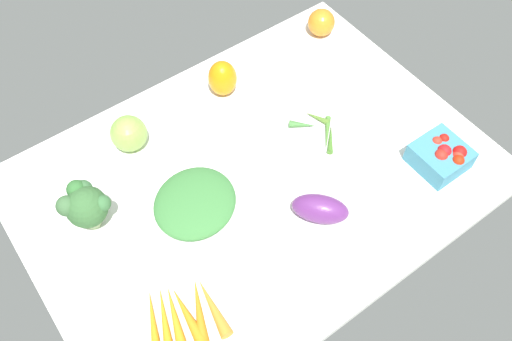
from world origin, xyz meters
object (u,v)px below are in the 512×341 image
Objects in this scene: bell_pepper_orange at (222,78)px; heirloom_tomato_orange at (321,22)px; berry_basket at (442,156)px; broccoli_head at (85,205)px; eggplant at (320,209)px; heirloom_tomato_green at (129,133)px; carrot_bunch at (184,316)px; leafy_greens_clump at (195,203)px; okra_pile at (318,129)px.

heirloom_tomato_orange is at bearing 3.89° from bell_pepper_orange.
berry_basket is 79.46cm from broccoli_head.
heirloom_tomato_orange is (78.41, 17.18, -3.42)cm from broccoli_head.
berry_basket is at bearing 38.40° from eggplant.
eggplant is 47.58cm from heirloom_tomato_green.
carrot_bunch is (-12.48, -43.62, -3.07)cm from heirloom_tomato_green.
leafy_greens_clump is (-20.67, 17.52, -0.73)cm from eggplant.
eggplant is at bearing -34.46° from broccoli_head.
broccoli_head is at bearing -161.44° from bell_pepper_orange.
broccoli_head is at bearing -141.44° from heirloom_tomato_green.
broccoli_head reaches higher than berry_basket.
berry_basket reaches higher than carrot_bunch.
broccoli_head is 1.52× the size of heirloom_tomato_orange.
eggplant is 27.10cm from leafy_greens_clump.
bell_pepper_orange is 1.13× the size of heirloom_tomato_green.
broccoli_head reaches higher than bell_pepper_orange.
berry_basket is at bearing -23.83° from leafy_greens_clump.
bell_pepper_orange is 60.03cm from carrot_bunch.
broccoli_head reaches higher than heirloom_tomato_orange.
heirloom_tomato_orange is (58.59, 27.46, 1.32)cm from leafy_greens_clump.
berry_basket is 50.91cm from heirloom_tomato_orange.
heirloom_tomato_green is at bearing 167.90° from eggplant.
leafy_greens_clump is at bearing -27.40° from broccoli_head.
bell_pepper_orange is (44.26, 14.86, -2.26)cm from broccoli_head.
heirloom_tomato_orange is at bearing 82.79° from berry_basket.
okra_pile is at bearing -30.62° from heirloom_tomato_green.
berry_basket is 0.81× the size of okra_pile.
broccoli_head reaches higher than okra_pile.
eggplant is 0.71× the size of carrot_bunch.
heirloom_tomato_orange is (34.15, 2.32, -1.16)cm from bell_pepper_orange.
carrot_bunch is at bearing -127.69° from leafy_greens_clump.
eggplant is 0.65× the size of leafy_greens_clump.
leafy_greens_clump is 24.10cm from heirloom_tomato_green.
carrot_bunch is at bearing -128.08° from eggplant.
berry_basket is 0.60× the size of leafy_greens_clump.
bell_pepper_orange is at bearing -176.11° from heirloom_tomato_orange.
leafy_greens_clump reaches higher than carrot_bunch.
heirloom_tomato_orange is 87.68cm from carrot_bunch.
heirloom_tomato_orange reaches higher than berry_basket.
okra_pile is 55.18cm from carrot_bunch.
heirloom_tomato_green is at bearing 38.56° from broccoli_head.
broccoli_head is 22.83cm from leafy_greens_clump.
heirloom_tomato_green reaches higher than heirloom_tomato_orange.
leafy_greens_clump is (19.83, -10.28, -4.74)cm from broccoli_head.
heirloom_tomato_green is (-27.21, -1.27, -0.57)cm from bell_pepper_orange.
carrot_bunch is at bearing -147.41° from heirloom_tomato_orange.
heirloom_tomato_green is 61.47cm from heirloom_tomato_orange.
broccoli_head is 0.65× the size of carrot_bunch.
broccoli_head reaches higher than eggplant.
okra_pile is at bearing 22.07° from carrot_bunch.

